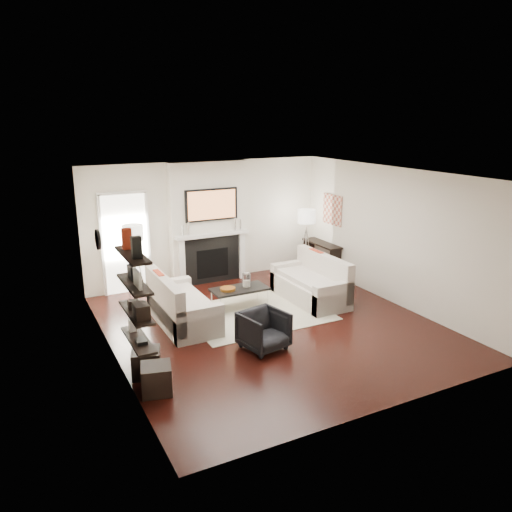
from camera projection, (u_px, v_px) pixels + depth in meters
name	position (u px, v px, depth m)	size (l,w,h in m)	color
room_envelope	(272.00, 253.00, 8.60)	(6.00, 6.00, 6.00)	black
chimney_breast	(209.00, 223.00, 11.06)	(1.80, 0.25, 2.70)	silver
fireplace_surround	(212.00, 260.00, 11.17)	(1.30, 0.02, 1.04)	black
firebox	(213.00, 263.00, 11.18)	(0.75, 0.02, 0.65)	black
mantel_pilaster_l	(182.00, 263.00, 10.82)	(0.12, 0.08, 1.10)	white
mantel_pilaster_r	(242.00, 255.00, 11.45)	(0.12, 0.08, 1.10)	white
mantel_shelf	(213.00, 235.00, 10.96)	(1.70, 0.18, 0.07)	white
tv_body	(211.00, 205.00, 10.81)	(1.20, 0.06, 0.70)	black
tv_screen	(212.00, 205.00, 10.78)	(1.10, 0.01, 0.62)	#BF723F
candlestick_l_tall	(188.00, 229.00, 10.68)	(0.04, 0.04, 0.30)	silver
candlestick_l_short	(183.00, 231.00, 10.63)	(0.04, 0.04, 0.24)	silver
candlestick_r_tall	(235.00, 224.00, 11.17)	(0.04, 0.04, 0.30)	silver
candlestick_r_short	(240.00, 225.00, 11.23)	(0.04, 0.04, 0.24)	silver
hallway_panel	(125.00, 244.00, 10.42)	(0.90, 0.02, 2.10)	white
door_trim_l	(102.00, 247.00, 10.19)	(0.06, 0.06, 2.16)	white
door_trim_r	(148.00, 242.00, 10.61)	(0.06, 0.06, 2.16)	white
door_trim_top	(122.00, 193.00, 10.11)	(1.02, 0.06, 0.06)	white
rug	(256.00, 313.00, 9.51)	(2.60, 2.00, 0.01)	#BBB399
loveseat_left_base	(183.00, 313.00, 8.99)	(0.85, 1.80, 0.42)	beige
loveseat_left_back	(165.00, 299.00, 8.76)	(0.18, 1.80, 0.80)	beige
loveseat_left_arm_n	(199.00, 324.00, 8.27)	(0.85, 0.18, 0.60)	beige
loveseat_left_arm_s	(169.00, 294.00, 9.66)	(0.85, 0.18, 0.60)	beige
loveseat_left_cushion	(186.00, 299.00, 8.94)	(0.63, 1.44, 0.10)	beige
pillow_left_orange	(159.00, 283.00, 8.96)	(0.10, 0.42, 0.42)	#A62B14
pillow_left_charcoal	(169.00, 294.00, 8.45)	(0.10, 0.40, 0.40)	black
loveseat_right_base	(310.00, 290.00, 10.15)	(0.85, 1.80, 0.42)	beige
loveseat_right_back	(324.00, 273.00, 10.21)	(0.18, 1.80, 0.80)	beige
loveseat_right_arm_n	(333.00, 299.00, 9.43)	(0.85, 0.18, 0.60)	beige
loveseat_right_arm_s	(289.00, 275.00, 10.82)	(0.85, 0.18, 0.60)	beige
loveseat_right_cushion	(308.00, 279.00, 10.06)	(0.63, 1.44, 0.10)	beige
pillow_right_orange	(316.00, 260.00, 10.41)	(0.10, 0.42, 0.42)	#A62B14
pillow_right_charcoal	(333.00, 268.00, 9.90)	(0.10, 0.40, 0.40)	black
coffee_table	(240.00, 289.00, 9.65)	(1.10, 0.55, 0.04)	black
coffee_leg_nw	(221.00, 307.00, 9.30)	(0.02, 0.02, 0.38)	silver
coffee_leg_ne	(268.00, 299.00, 9.74)	(0.02, 0.02, 0.38)	silver
coffee_leg_sw	(212.00, 300.00, 9.68)	(0.02, 0.02, 0.38)	silver
coffee_leg_se	(257.00, 292.00, 10.12)	(0.02, 0.02, 0.38)	silver
hurricane_glass	(247.00, 280.00, 9.68)	(0.16, 0.16, 0.28)	white
hurricane_candle	(247.00, 283.00, 9.69)	(0.09, 0.09, 0.14)	white
copper_bowl	(228.00, 289.00, 9.53)	(0.29, 0.29, 0.05)	#9D591A
armchair	(264.00, 329.00, 8.00)	(0.67, 0.62, 0.69)	black
lamp_left_post	(136.00, 274.00, 9.91)	(0.02, 0.02, 1.20)	silver
lamp_left_shade	(133.00, 233.00, 9.68)	(0.40, 0.40, 0.30)	white
lamp_left_leg_a	(141.00, 274.00, 9.95)	(0.02, 0.02, 1.25)	silver
lamp_left_leg_b	(132.00, 273.00, 9.96)	(0.02, 0.02, 1.25)	silver
lamp_left_leg_c	(134.00, 276.00, 9.80)	(0.02, 0.02, 1.25)	silver
lamp_right_post	(306.00, 253.00, 11.49)	(0.02, 0.02, 1.20)	silver
lamp_right_shade	(307.00, 216.00, 11.26)	(0.40, 0.40, 0.30)	white
lamp_right_leg_a	(310.00, 252.00, 11.54)	(0.02, 0.02, 1.25)	silver
lamp_right_leg_b	(301.00, 252.00, 11.55)	(0.02, 0.02, 1.25)	silver
lamp_right_leg_c	(306.00, 254.00, 11.38)	(0.02, 0.02, 1.25)	silver
console_top	(322.00, 244.00, 11.77)	(0.35, 1.20, 0.04)	black
console_leg_n	(335.00, 265.00, 11.40)	(0.30, 0.04, 0.71)	black
console_leg_s	(309.00, 253.00, 12.34)	(0.30, 0.04, 0.71)	black
wall_art	(332.00, 210.00, 11.50)	(0.03, 0.70, 0.70)	#A16750
shelf_bottom	(138.00, 340.00, 6.77)	(0.25, 1.00, 0.04)	black
shelf_lower	(136.00, 312.00, 6.66)	(0.25, 1.00, 0.04)	black
shelf_upper	(134.00, 284.00, 6.55)	(0.25, 1.00, 0.04)	black
shelf_top	(132.00, 255.00, 6.44)	(0.25, 1.00, 0.04)	black
decor_magfile_a	(136.00, 247.00, 6.18)	(0.12, 0.10, 0.28)	black
decor_magfile_b	(127.00, 239.00, 6.62)	(0.12, 0.10, 0.28)	#A62B14
decor_frame_a	(138.00, 279.00, 6.35)	(0.04, 0.30, 0.22)	white
decor_frame_b	(130.00, 272.00, 6.68)	(0.04, 0.22, 0.18)	black
decor_wine_rack	(141.00, 311.00, 6.39)	(0.18, 0.25, 0.20)	black
decor_box_small	(134.00, 304.00, 6.74)	(0.15, 0.12, 0.12)	black
decor_books	(141.00, 341.00, 6.63)	(0.14, 0.20, 0.05)	black
decor_box_tall	(132.00, 325.00, 6.99)	(0.10, 0.10, 0.18)	white
clock_rim	(98.00, 240.00, 8.07)	(0.34, 0.34, 0.04)	black
clock_face	(99.00, 239.00, 8.09)	(0.29, 0.29, 0.01)	white
ottoman_near	(146.00, 363.00, 7.19)	(0.40, 0.40, 0.40)	black
ottoman_far	(156.00, 379.00, 6.74)	(0.40, 0.40, 0.40)	black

